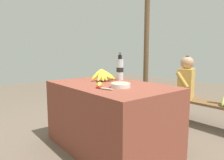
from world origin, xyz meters
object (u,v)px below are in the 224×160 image
at_px(loose_banana_front, 99,84).
at_px(support_post_near, 146,47).
at_px(wooden_bench, 196,104).
at_px(knife, 102,88).
at_px(serving_bowl, 120,85).
at_px(water_bottle, 120,69).
at_px(banana_bunch_ripe, 104,75).
at_px(seated_vendor, 183,84).

xyz_separation_m(loose_banana_front, support_post_near, (-1.12, 2.00, 0.45)).
relative_size(loose_banana_front, wooden_bench, 0.12).
bearing_deg(knife, loose_banana_front, 138.73).
relative_size(knife, wooden_bench, 0.14).
bearing_deg(support_post_near, serving_bowl, -55.10).
height_order(knife, wooden_bench, knife).
distance_m(water_bottle, loose_banana_front, 0.56).
bearing_deg(loose_banana_front, banana_bunch_ripe, 136.63).
bearing_deg(support_post_near, loose_banana_front, -60.73).
bearing_deg(serving_bowl, support_post_near, 124.90).
xyz_separation_m(water_bottle, knife, (0.37, -0.56, -0.13)).
distance_m(serving_bowl, support_post_near, 2.32).
bearing_deg(serving_bowl, banana_bunch_ripe, 162.61).
xyz_separation_m(wooden_bench, seated_vendor, (-0.21, -0.05, 0.28)).
bearing_deg(loose_banana_front, seated_vendor, 91.26).
height_order(loose_banana_front, wooden_bench, loose_banana_front).
bearing_deg(banana_bunch_ripe, knife, -38.90).
bearing_deg(serving_bowl, loose_banana_front, -144.74).
bearing_deg(water_bottle, wooden_bench, 71.45).
distance_m(banana_bunch_ripe, water_bottle, 0.23).
distance_m(wooden_bench, seated_vendor, 0.35).
xyz_separation_m(wooden_bench, support_post_near, (-1.29, 0.29, 0.90)).
relative_size(water_bottle, loose_banana_front, 2.00).
height_order(wooden_bench, support_post_near, support_post_near).
distance_m(banana_bunch_ripe, support_post_near, 1.95).
relative_size(banana_bunch_ripe, knife, 1.76).
bearing_deg(seated_vendor, wooden_bench, 172.69).
relative_size(water_bottle, support_post_near, 0.15).
height_order(water_bottle, knife, water_bottle).
height_order(banana_bunch_ripe, serving_bowl, banana_bunch_ripe).
bearing_deg(knife, wooden_bench, 74.73).
height_order(banana_bunch_ripe, support_post_near, support_post_near).
bearing_deg(seated_vendor, water_bottle, 60.29).
height_order(knife, seated_vendor, seated_vendor).
xyz_separation_m(knife, seated_vendor, (-0.17, 1.73, -0.16)).
xyz_separation_m(banana_bunch_ripe, seated_vendor, (0.26, 1.38, -0.22)).
bearing_deg(wooden_bench, banana_bunch_ripe, -108.17).
xyz_separation_m(loose_banana_front, seated_vendor, (-0.04, 1.66, -0.17)).
bearing_deg(water_bottle, seated_vendor, 80.30).
bearing_deg(wooden_bench, serving_bowl, -89.56).
relative_size(banana_bunch_ripe, serving_bowl, 1.74).
height_order(serving_bowl, wooden_bench, serving_bowl).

